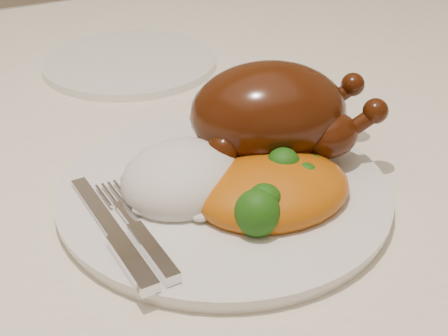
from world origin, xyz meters
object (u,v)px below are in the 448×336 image
side_plate (130,62)px  roast_chicken (273,113)px  dining_table (58,222)px  dinner_plate (224,192)px

side_plate → roast_chicken: 0.32m
dining_table → roast_chicken: 0.29m
dining_table → roast_chicken: size_ratio=7.93×
dinner_plate → roast_chicken: roast_chicken is taller
dining_table → dinner_plate: dinner_plate is taller
dining_table → roast_chicken: (0.19, -0.15, 0.16)m
dinner_plate → side_plate: bearing=84.0°
side_plate → dinner_plate: bearing=-96.0°
dinner_plate → dining_table: bearing=124.1°
dining_table → side_plate: bearing=46.0°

